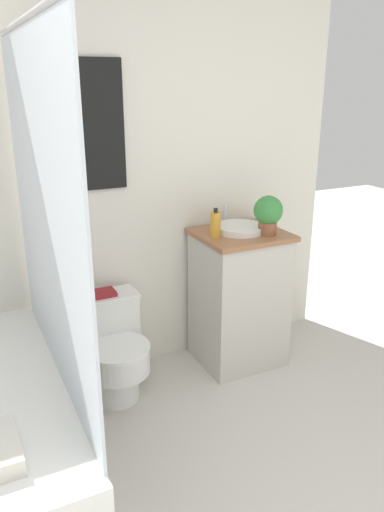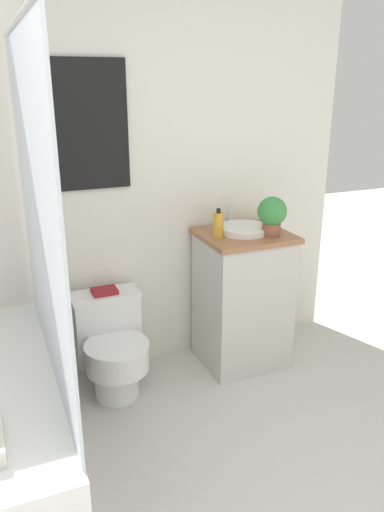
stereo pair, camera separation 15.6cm
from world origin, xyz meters
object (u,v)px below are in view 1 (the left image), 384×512
at_px(sink, 239,228).
at_px(soap_bottle, 215,224).
at_px(toilet, 112,348).
at_px(potted_plant, 268,213).
at_px(book_on_tank, 103,293).

distance_m(sink, soap_bottle, 0.19).
bearing_deg(toilet, potted_plant, -5.37).
relative_size(toilet, soap_bottle, 3.36).
bearing_deg(toilet, book_on_tank, 90.00).
bearing_deg(potted_plant, toilet, 174.63).
xyz_separation_m(potted_plant, book_on_tank, (-0.98, 0.22, -0.42)).
height_order(toilet, potted_plant, potted_plant).
xyz_separation_m(toilet, potted_plant, (0.98, -0.09, 0.72)).
height_order(toilet, sink, sink).
xyz_separation_m(sink, soap_bottle, (-0.18, -0.03, 0.06)).
distance_m(toilet, soap_bottle, 0.95).
distance_m(sink, potted_plant, 0.21).
height_order(sink, potted_plant, potted_plant).
distance_m(soap_bottle, book_on_tank, 0.78).
height_order(soap_bottle, potted_plant, potted_plant).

